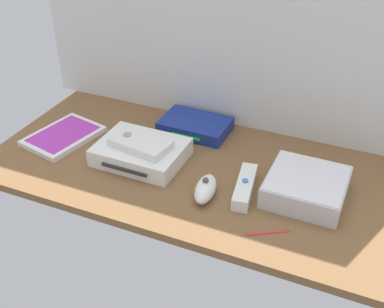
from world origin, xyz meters
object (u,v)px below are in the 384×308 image
remote_nunchuk (205,189)px  remote_classic_pad (141,143)px  remote_wand (245,187)px  mini_computer (307,186)px  network_router (195,126)px  stylus_pen (268,232)px  game_console (141,152)px  game_case (63,136)px

remote_nunchuk → remote_classic_pad: 20.78cm
remote_wand → remote_nunchuk: 9.02cm
remote_classic_pad → mini_computer: bearing=12.9°
network_router → remote_classic_pad: (-6.21, -18.89, 3.71)cm
remote_classic_pad → stylus_pen: size_ratio=1.72×
network_router → remote_nunchuk: 28.48cm
mini_computer → network_router: (-33.70, 15.99, -0.94)cm
game_console → remote_classic_pad: size_ratio=1.37×
mini_computer → game_case: (-64.18, -1.48, -1.88)cm
mini_computer → remote_nunchuk: mini_computer is taller
remote_nunchuk → remote_classic_pad: size_ratio=0.68×
game_case → network_router: 35.14cm
network_router → remote_nunchuk: (13.30, -25.18, 0.34)cm
mini_computer → stylus_pen: mini_computer is taller
remote_classic_pad → stylus_pen: bearing=-10.5°
game_case → network_router: (30.48, 17.47, 0.94)cm
game_console → network_router: size_ratio=1.16×
remote_wand → stylus_pen: bearing=-61.2°
network_router → stylus_pen: network_router is taller
game_console → remote_nunchuk: 21.32cm
game_case → mini_computer: bearing=13.3°
network_router → stylus_pen: (29.47, -31.33, -1.35)cm
game_case → remote_classic_pad: (24.26, -1.42, 4.65)cm
game_console → stylus_pen: 38.66cm
game_console → remote_wand: bearing=-4.2°
mini_computer → remote_nunchuk: bearing=-155.7°
game_console → remote_classic_pad: 3.37cm
mini_computer → remote_classic_pad: 40.11cm
mini_computer → remote_classic_pad: bearing=-175.8°
game_console → mini_computer: 40.54cm
mini_computer → stylus_pen: bearing=-105.4°
game_case → remote_nunchuk: bearing=2.0°
game_case → remote_classic_pad: remote_classic_pad is taller
remote_wand → remote_nunchuk: bearing=-156.1°
mini_computer → stylus_pen: 16.08cm
game_case → stylus_pen: 61.53cm
mini_computer → game_case: bearing=-178.7°
network_router → remote_classic_pad: remote_classic_pad is taller
remote_nunchuk → stylus_pen: remote_nunchuk is taller
network_router → stylus_pen: size_ratio=2.02×
game_console → remote_wand: (27.63, -2.26, -0.69)cm
remote_nunchuk → game_case: bearing=161.9°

